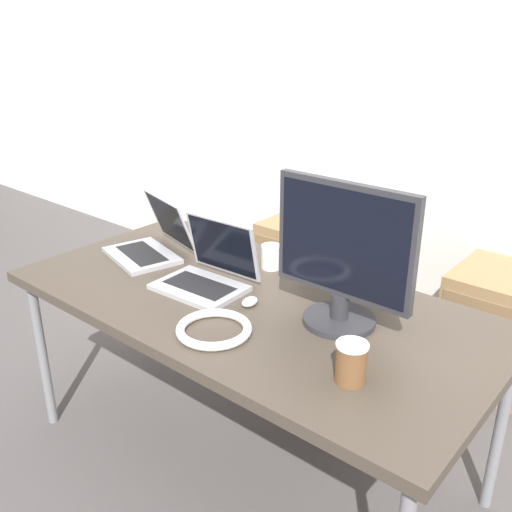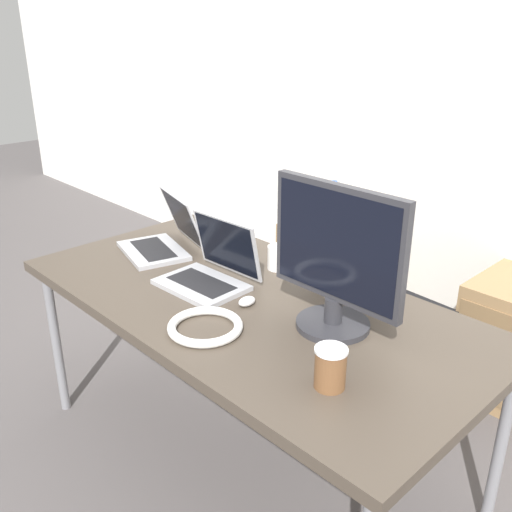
% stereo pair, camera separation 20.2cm
% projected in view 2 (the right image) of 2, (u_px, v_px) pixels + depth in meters
% --- Properties ---
extents(ground_plane, '(14.00, 14.00, 0.00)m').
position_uv_depth(ground_plane, '(248.00, 458.00, 2.34)').
color(ground_plane, '#514C4C').
extents(wall_back, '(10.00, 0.05, 2.60)m').
position_uv_depth(wall_back, '(466.00, 100.00, 2.77)').
color(wall_back, white).
rests_on(wall_back, ground_plane).
extents(desk, '(1.77, 0.89, 0.74)m').
position_uv_depth(desk, '(247.00, 309.00, 2.07)').
color(desk, '#473D33').
rests_on(desk, ground_plane).
extents(office_chair, '(0.56, 0.57, 1.04)m').
position_uv_depth(office_chair, '(374.00, 326.00, 2.57)').
color(office_chair, '#232326').
rests_on(office_chair, ground_plane).
extents(cabinet_left, '(0.46, 0.45, 0.57)m').
position_uv_depth(cabinet_left, '(329.00, 270.00, 3.38)').
color(cabinet_left, '#99754C').
rests_on(cabinet_left, ground_plane).
extents(water_bottle, '(0.08, 0.08, 0.26)m').
position_uv_depth(water_bottle, '(333.00, 204.00, 3.23)').
color(water_bottle, silver).
rests_on(water_bottle, cabinet_left).
extents(laptop_left, '(0.33, 0.29, 0.24)m').
position_uv_depth(laptop_left, '(210.00, 271.00, 2.14)').
color(laptop_left, '#ADADB2').
rests_on(laptop_left, desk).
extents(laptop_right, '(0.37, 0.38, 0.24)m').
position_uv_depth(laptop_right, '(164.00, 239.00, 2.45)').
color(laptop_right, '#ADADB2').
rests_on(laptop_right, desk).
extents(monitor, '(0.49, 0.24, 0.48)m').
position_uv_depth(monitor, '(336.00, 260.00, 1.77)').
color(monitor, '#2D2D33').
rests_on(monitor, desk).
extents(mouse, '(0.04, 0.07, 0.03)m').
position_uv_depth(mouse, '(247.00, 301.00, 1.99)').
color(mouse, silver).
rests_on(mouse, desk).
extents(coffee_cup_white, '(0.08, 0.08, 0.10)m').
position_uv_depth(coffee_cup_white, '(278.00, 257.00, 2.27)').
color(coffee_cup_white, white).
rests_on(coffee_cup_white, desk).
extents(coffee_cup_brown, '(0.09, 0.09, 0.12)m').
position_uv_depth(coffee_cup_brown, '(330.00, 368.00, 1.53)').
color(coffee_cup_brown, brown).
rests_on(coffee_cup_brown, desk).
extents(cable_coil, '(0.24, 0.24, 0.03)m').
position_uv_depth(cable_coil, '(205.00, 326.00, 1.83)').
color(cable_coil, white).
rests_on(cable_coil, desk).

